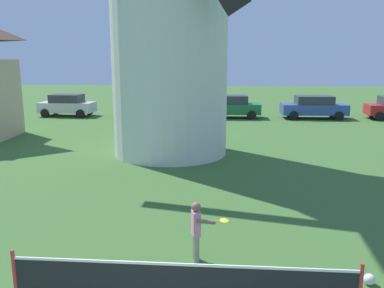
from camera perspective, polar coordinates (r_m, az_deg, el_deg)
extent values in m
cylinder|color=silver|center=(17.03, -3.27, 16.73)|extent=(4.79, 4.79, 10.82)
cylinder|color=red|center=(7.19, -23.92, -17.62)|extent=(0.06, 0.06, 1.10)
cube|color=black|center=(6.39, -1.50, -19.15)|extent=(5.22, 0.01, 0.55)
cube|color=white|center=(6.24, -1.52, -16.83)|extent=(5.22, 0.02, 0.04)
cylinder|color=#9E937F|center=(8.34, 0.46, -14.36)|extent=(0.11, 0.11, 0.56)
cylinder|color=#9E937F|center=(8.22, 0.67, -14.78)|extent=(0.11, 0.11, 0.56)
cube|color=pink|center=(8.06, 0.57, -11.21)|extent=(0.22, 0.30, 0.50)
sphere|color=#89664C|center=(7.93, 0.58, -8.97)|extent=(0.19, 0.19, 0.19)
cylinder|color=#89664C|center=(8.23, 0.32, -10.87)|extent=(0.08, 0.08, 0.37)
cylinder|color=#89664C|center=(7.92, 2.02, -11.05)|extent=(0.39, 0.18, 0.14)
cylinder|color=yellow|center=(7.95, 3.08, -10.96)|extent=(0.22, 0.08, 0.04)
ellipsoid|color=yellow|center=(8.01, 4.64, -10.83)|extent=(0.24, 0.28, 0.03)
sphere|color=silver|center=(8.23, 24.01, -17.25)|extent=(0.21, 0.21, 0.21)
cube|color=silver|center=(30.24, -17.39, 5.06)|extent=(3.90, 1.84, 0.70)
cube|color=#2D333D|center=(30.17, -17.46, 6.25)|extent=(2.21, 1.57, 0.56)
cylinder|color=black|center=(30.56, -14.46, 4.63)|extent=(0.61, 0.20, 0.60)
cylinder|color=black|center=(28.99, -15.65, 4.19)|extent=(0.61, 0.20, 0.60)
cylinder|color=black|center=(31.59, -18.90, 4.59)|extent=(0.61, 0.20, 0.60)
cylinder|color=black|center=(30.07, -20.28, 4.16)|extent=(0.61, 0.20, 0.60)
cube|color=#1E232D|center=(28.76, -6.67, 5.19)|extent=(3.96, 1.79, 0.70)
cube|color=#2D333D|center=(28.69, -6.70, 6.44)|extent=(2.23, 1.55, 0.56)
cylinder|color=black|center=(29.44, -3.81, 4.72)|extent=(0.60, 0.19, 0.60)
cylinder|color=black|center=(27.76, -4.24, 4.28)|extent=(0.60, 0.19, 0.60)
cylinder|color=black|center=(29.88, -8.90, 4.71)|extent=(0.60, 0.19, 0.60)
cylinder|color=black|center=(28.23, -9.62, 4.27)|extent=(0.60, 0.19, 0.60)
cube|color=#1E6638|center=(28.14, 5.55, 5.07)|extent=(4.13, 1.81, 0.70)
cube|color=#2D333D|center=(28.08, 5.58, 6.35)|extent=(2.33, 1.56, 0.56)
cylinder|color=black|center=(29.12, 8.20, 4.54)|extent=(0.60, 0.20, 0.60)
cylinder|color=black|center=(27.45, 8.51, 4.09)|extent=(0.60, 0.20, 0.60)
cylinder|color=black|center=(29.00, 2.71, 4.62)|extent=(0.60, 0.20, 0.60)
cylinder|color=black|center=(27.32, 2.70, 4.17)|extent=(0.60, 0.20, 0.60)
cube|color=#334C99|center=(28.91, 16.98, 4.79)|extent=(4.44, 1.81, 0.70)
cube|color=#2D333D|center=(28.85, 17.06, 6.03)|extent=(2.50, 1.56, 0.56)
cylinder|color=black|center=(30.16, 19.33, 4.24)|extent=(0.60, 0.20, 0.60)
cylinder|color=black|center=(28.54, 20.26, 3.78)|extent=(0.60, 0.20, 0.60)
cylinder|color=black|center=(29.46, 13.72, 4.41)|extent=(0.60, 0.20, 0.60)
cylinder|color=black|center=(27.81, 14.35, 3.95)|extent=(0.60, 0.20, 0.60)
cylinder|color=black|center=(31.01, 24.27, 4.06)|extent=(0.61, 0.20, 0.60)
cylinder|color=black|center=(29.40, 25.24, 3.60)|extent=(0.61, 0.20, 0.60)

